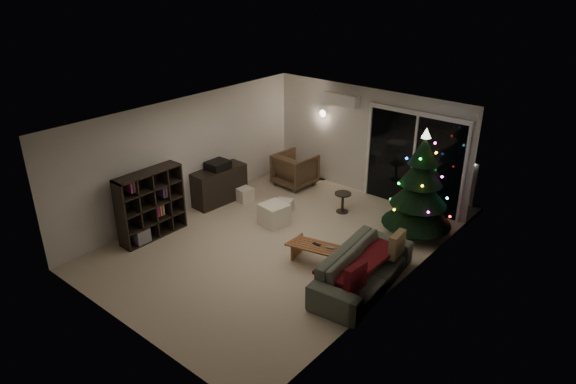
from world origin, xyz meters
name	(u,v)px	position (x,y,z in m)	size (l,w,h in m)	color
room	(339,179)	(0.46, 1.49, 1.02)	(6.50, 7.51, 2.60)	beige
bookshelf	(146,202)	(-2.25, -1.27, 0.69)	(0.35, 1.38, 1.38)	black
media_cabinet	(219,185)	(-2.25, 0.68, 0.40)	(0.49, 1.30, 0.81)	black
stereo	(218,165)	(-2.25, 0.68, 0.90)	(0.41, 0.49, 0.17)	black
armchair	(295,170)	(-1.53, 2.52, 0.41)	(0.87, 0.89, 0.81)	#4D3F2D
ottoman	(274,214)	(-0.56, 0.64, 0.23)	(0.51, 0.51, 0.46)	white
cardboard_box_a	(243,194)	(-1.90, 1.08, 0.15)	(0.43, 0.33, 0.31)	white
cardboard_box_b	(284,205)	(-0.82, 1.28, 0.13)	(0.36, 0.27, 0.25)	white
side_table	(343,203)	(0.20, 2.03, 0.23)	(0.36, 0.36, 0.45)	black
floor_lamp	(322,146)	(-1.28, 3.27, 0.86)	(0.28, 0.28, 1.72)	black
sofa	(363,269)	(2.05, -0.07, 0.33)	(2.27, 0.89, 0.66)	#464F41
sofa_throw	(359,259)	(1.95, -0.07, 0.48)	(0.71, 1.64, 0.05)	#4C0C0B
cushion_a	(397,245)	(2.30, 0.58, 0.60)	(0.13, 0.44, 0.44)	brown
cushion_b	(355,278)	(2.30, -0.72, 0.60)	(0.13, 0.44, 0.44)	#4C0C0B
coffee_table	(323,257)	(1.19, -0.03, 0.20)	(1.27, 0.44, 0.40)	#95582B
remote_a	(317,244)	(1.04, -0.03, 0.41)	(0.16, 0.05, 0.02)	black
remote_b	(330,248)	(1.29, 0.02, 0.41)	(0.15, 0.04, 0.02)	slate
christmas_tree	(420,183)	(1.89, 2.15, 1.11)	(1.38, 1.38, 2.22)	black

